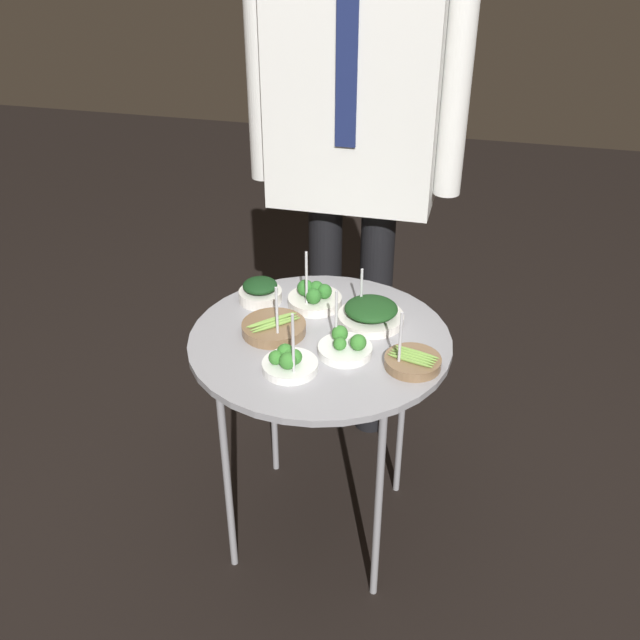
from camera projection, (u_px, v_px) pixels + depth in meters
name	position (u px, v px, depth m)	size (l,w,h in m)	color
ground_plane	(320.00, 523.00, 2.15)	(8.00, 8.00, 0.00)	black
serving_cart	(320.00, 352.00, 1.83)	(0.67, 0.67, 0.67)	#939399
bowl_broccoli_far_rim	(315.00, 297.00, 1.92)	(0.15, 0.15, 0.18)	silver
bowl_broccoli_near_rim	(289.00, 362.00, 1.66)	(0.13, 0.13, 0.17)	white
bowl_spinach_front_center	(260.00, 292.00, 1.94)	(0.12, 0.12, 0.06)	silver
bowl_broccoli_mid_left	(345.00, 346.00, 1.73)	(0.13, 0.13, 0.16)	white
bowl_asparagus_front_right	(413.00, 361.00, 1.68)	(0.14, 0.14, 0.16)	brown
bowl_spinach_mid_right	(371.00, 313.00, 1.85)	(0.17, 0.17, 0.13)	silver
bowl_asparagus_back_right	(274.00, 328.00, 1.81)	(0.16, 0.16, 0.15)	brown
waiter_figure	(354.00, 122.00, 2.01)	(0.63, 0.24, 1.70)	black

